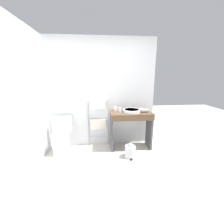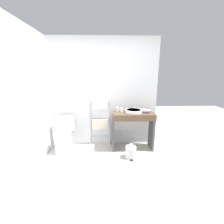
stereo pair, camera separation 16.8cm
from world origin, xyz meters
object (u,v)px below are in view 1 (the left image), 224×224
(sink_basin, at_px, (132,111))
(trash_bin, at_px, (130,151))
(toilet, at_px, (61,139))
(cup_near_edge, at_px, (120,110))
(cup_near_wall, at_px, (115,109))
(towel_radiator, at_px, (98,118))
(hair_dryer, at_px, (144,110))

(sink_basin, distance_m, trash_bin, 0.87)
(toilet, xyz_separation_m, sink_basin, (1.55, 0.09, 0.56))
(cup_near_edge, bearing_deg, sink_basin, -13.80)
(cup_near_edge, bearing_deg, toilet, -173.05)
(toilet, bearing_deg, sink_basin, 3.49)
(cup_near_wall, bearing_deg, cup_near_edge, -31.88)
(towel_radiator, relative_size, sink_basin, 2.84)
(towel_radiator, bearing_deg, toilet, -160.00)
(cup_near_edge, relative_size, trash_bin, 0.28)
(sink_basin, xyz_separation_m, cup_near_wall, (-0.35, 0.12, 0.01))
(towel_radiator, height_order, sink_basin, towel_radiator)
(sink_basin, bearing_deg, cup_near_wall, 160.88)
(toilet, height_order, cup_near_edge, cup_near_edge)
(toilet, bearing_deg, cup_near_wall, 10.24)
(hair_dryer, xyz_separation_m, trash_bin, (-0.38, -0.40, -0.76))
(towel_radiator, relative_size, hair_dryer, 5.72)
(toilet, xyz_separation_m, cup_near_edge, (1.29, 0.16, 0.57))
(towel_radiator, xyz_separation_m, cup_near_wall, (0.40, -0.07, 0.22))
(towel_radiator, distance_m, trash_bin, 1.06)
(toilet, bearing_deg, towel_radiator, 20.00)
(sink_basin, distance_m, cup_near_wall, 0.37)
(cup_near_edge, relative_size, hair_dryer, 0.46)
(towel_radiator, distance_m, cup_near_wall, 0.46)
(cup_near_wall, height_order, trash_bin, cup_near_wall)
(sink_basin, relative_size, trash_bin, 1.23)
(toilet, bearing_deg, cup_near_edge, 6.95)
(towel_radiator, relative_size, cup_near_edge, 12.47)
(towel_radiator, distance_m, cup_near_edge, 0.55)
(cup_near_wall, distance_m, cup_near_edge, 0.11)
(towel_radiator, height_order, trash_bin, towel_radiator)
(cup_near_wall, relative_size, trash_bin, 0.30)
(cup_near_wall, bearing_deg, towel_radiator, 169.43)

